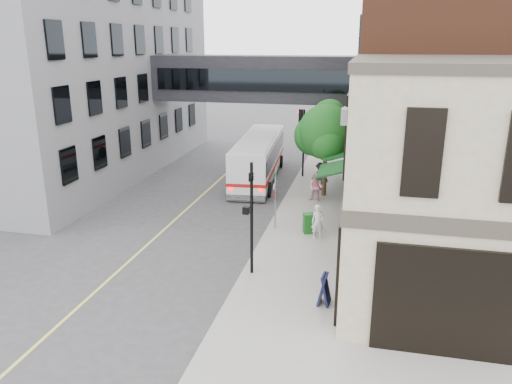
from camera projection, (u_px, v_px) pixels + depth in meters
The scene contains 17 objects.
ground at pixel (228, 299), 18.09m from camera, with size 120.00×120.00×0.00m, color #38383A.
sidewalk_main at pixel (322, 191), 30.69m from camera, with size 4.00×60.00×0.15m, color gray.
corner_building at pixel (498, 188), 16.81m from camera, with size 10.19×8.12×8.45m.
brick_building at pixel (471, 77), 27.90m from camera, with size 13.76×18.00×14.00m.
opposite_building at pixel (54, 70), 34.57m from camera, with size 14.00×24.00×14.00m, color slate.
skyway_bridge at pixel (257, 79), 33.60m from camera, with size 14.00×3.18×3.00m.
traffic_signal_near at pixel (251, 205), 19.00m from camera, with size 0.44×0.22×4.60m.
traffic_signal_far at pixel (302, 129), 32.91m from camera, with size 0.53×0.28×4.50m.
street_sign_pole at pixel (275, 193), 23.97m from camera, with size 0.08×0.75×3.00m.
street_tree at pixel (326, 132), 28.80m from camera, with size 3.80×3.20×5.60m.
lane_marking at pixel (192, 204), 28.47m from camera, with size 0.12×40.00×0.01m, color #D8CC4C.
bus at pixel (259, 156), 33.13m from camera, with size 3.17×10.63×2.82m.
pedestrian_a at pixel (318, 222), 23.05m from camera, with size 0.59×0.38×1.61m, color silver.
pedestrian_b at pixel (316, 187), 28.36m from camera, with size 0.81×0.63×1.66m, color pink.
pedestrian_c at pixel (320, 176), 30.54m from camera, with size 1.11×0.64×1.71m, color black.
newspaper_box at pixel (309, 223), 23.76m from camera, with size 0.48×0.43×0.97m, color #125115.
sandwich_board at pixel (324, 289), 17.33m from camera, with size 0.40×0.62×1.11m, color black.
Camera 1 is at (4.57, -15.53, 9.02)m, focal length 35.00 mm.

